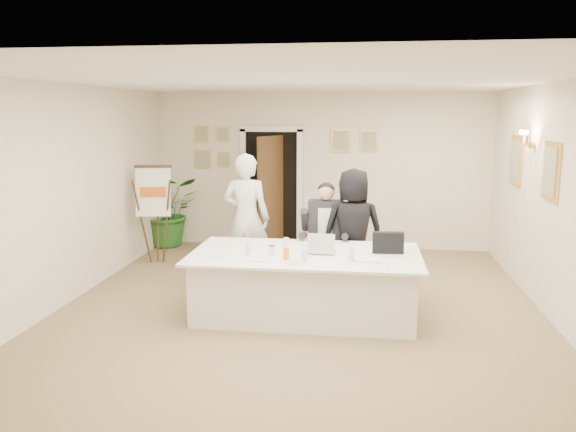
# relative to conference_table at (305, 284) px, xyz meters

# --- Properties ---
(floor) EXTENTS (7.00, 7.00, 0.00)m
(floor) POSITION_rel_conference_table_xyz_m (-0.09, 0.11, -0.39)
(floor) COLOR brown
(floor) RESTS_ON ground
(ceiling) EXTENTS (6.00, 7.00, 0.02)m
(ceiling) POSITION_rel_conference_table_xyz_m (-0.09, 0.11, 2.41)
(ceiling) COLOR white
(ceiling) RESTS_ON wall_back
(wall_back) EXTENTS (6.00, 0.10, 2.80)m
(wall_back) POSITION_rel_conference_table_xyz_m (-0.09, 3.61, 1.01)
(wall_back) COLOR beige
(wall_back) RESTS_ON floor
(wall_front) EXTENTS (6.00, 0.10, 2.80)m
(wall_front) POSITION_rel_conference_table_xyz_m (-0.09, -3.39, 1.01)
(wall_front) COLOR beige
(wall_front) RESTS_ON floor
(wall_left) EXTENTS (0.10, 7.00, 2.80)m
(wall_left) POSITION_rel_conference_table_xyz_m (-3.09, 0.11, 1.01)
(wall_left) COLOR beige
(wall_left) RESTS_ON floor
(wall_right) EXTENTS (0.10, 7.00, 2.80)m
(wall_right) POSITION_rel_conference_table_xyz_m (2.91, 0.11, 1.01)
(wall_right) COLOR beige
(wall_right) RESTS_ON floor
(doorway) EXTENTS (1.14, 0.86, 2.20)m
(doorway) POSITION_rel_conference_table_xyz_m (-0.98, 3.43, 0.65)
(doorway) COLOR black
(doorway) RESTS_ON floor
(pictures_back_wall) EXTENTS (3.40, 0.06, 0.80)m
(pictures_back_wall) POSITION_rel_conference_table_xyz_m (-0.89, 3.58, 1.46)
(pictures_back_wall) COLOR #E3AE4D
(pictures_back_wall) RESTS_ON wall_back
(pictures_right_wall) EXTENTS (0.06, 2.20, 0.80)m
(pictures_right_wall) POSITION_rel_conference_table_xyz_m (2.88, 1.31, 1.36)
(pictures_right_wall) COLOR #E3AE4D
(pictures_right_wall) RESTS_ON wall_right
(wall_sconce) EXTENTS (0.20, 0.30, 0.24)m
(wall_sconce) POSITION_rel_conference_table_xyz_m (2.81, 1.31, 1.71)
(wall_sconce) COLOR #B27139
(wall_sconce) RESTS_ON wall_right
(conference_table) EXTENTS (2.75, 1.46, 0.78)m
(conference_table) POSITION_rel_conference_table_xyz_m (0.00, 0.00, 0.00)
(conference_table) COLOR white
(conference_table) RESTS_ON floor
(seated_man) EXTENTS (0.71, 0.75, 1.51)m
(seated_man) POSITION_rel_conference_table_xyz_m (0.17, 1.08, 0.36)
(seated_man) COLOR black
(seated_man) RESTS_ON floor
(flip_chart) EXTENTS (0.57, 0.40, 1.58)m
(flip_chart) POSITION_rel_conference_table_xyz_m (-2.66, 2.04, 0.34)
(flip_chart) COLOR #3A2612
(flip_chart) RESTS_ON floor
(standing_man) EXTENTS (0.71, 0.50, 1.87)m
(standing_man) POSITION_rel_conference_table_xyz_m (-0.99, 1.30, 0.54)
(standing_man) COLOR white
(standing_man) RESTS_ON floor
(standing_woman) EXTENTS (0.92, 0.68, 1.71)m
(standing_woman) POSITION_rel_conference_table_xyz_m (0.55, 1.01, 0.46)
(standing_woman) COLOR black
(standing_woman) RESTS_ON floor
(potted_palm) EXTENTS (1.48, 1.40, 1.29)m
(potted_palm) POSITION_rel_conference_table_xyz_m (-2.89, 3.31, 0.25)
(potted_palm) COLOR #215E1F
(potted_palm) RESTS_ON floor
(laptop) EXTENTS (0.35, 0.37, 0.28)m
(laptop) POSITION_rel_conference_table_xyz_m (0.19, 0.05, 0.52)
(laptop) COLOR #B7BABC
(laptop) RESTS_ON conference_table
(laptop_bag) EXTENTS (0.37, 0.13, 0.26)m
(laptop_bag) POSITION_rel_conference_table_xyz_m (0.98, 0.13, 0.51)
(laptop_bag) COLOR black
(laptop_bag) RESTS_ON conference_table
(paper_stack) EXTENTS (0.31, 0.22, 0.03)m
(paper_stack) POSITION_rel_conference_table_xyz_m (0.74, -0.27, 0.40)
(paper_stack) COLOR white
(paper_stack) RESTS_ON conference_table
(plate_left) EXTENTS (0.31, 0.31, 0.01)m
(plate_left) POSITION_rel_conference_table_xyz_m (-0.98, -0.31, 0.39)
(plate_left) COLOR white
(plate_left) RESTS_ON conference_table
(plate_mid) EXTENTS (0.25, 0.25, 0.01)m
(plate_mid) POSITION_rel_conference_table_xyz_m (-0.49, -0.41, 0.39)
(plate_mid) COLOR white
(plate_mid) RESTS_ON conference_table
(plate_near) EXTENTS (0.27, 0.27, 0.01)m
(plate_near) POSITION_rel_conference_table_xyz_m (-0.07, -0.48, 0.39)
(plate_near) COLOR white
(plate_near) RESTS_ON conference_table
(glass_a) EXTENTS (0.08, 0.08, 0.14)m
(glass_a) POSITION_rel_conference_table_xyz_m (-0.66, -0.15, 0.45)
(glass_a) COLOR silver
(glass_a) RESTS_ON conference_table
(glass_b) EXTENTS (0.09, 0.09, 0.14)m
(glass_b) POSITION_rel_conference_table_xyz_m (0.03, -0.40, 0.45)
(glass_b) COLOR silver
(glass_b) RESTS_ON conference_table
(glass_c) EXTENTS (0.07, 0.07, 0.14)m
(glass_c) POSITION_rel_conference_table_xyz_m (0.56, -0.31, 0.45)
(glass_c) COLOR silver
(glass_c) RESTS_ON conference_table
(glass_d) EXTENTS (0.07, 0.07, 0.14)m
(glass_d) POSITION_rel_conference_table_xyz_m (-0.26, 0.18, 0.45)
(glass_d) COLOR silver
(glass_d) RESTS_ON conference_table
(oj_glass) EXTENTS (0.08, 0.08, 0.13)m
(oj_glass) POSITION_rel_conference_table_xyz_m (-0.19, -0.33, 0.45)
(oj_glass) COLOR orange
(oj_glass) RESTS_ON conference_table
(steel_jug) EXTENTS (0.09, 0.09, 0.11)m
(steel_jug) POSITION_rel_conference_table_xyz_m (-0.39, -0.14, 0.44)
(steel_jug) COLOR silver
(steel_jug) RESTS_ON conference_table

